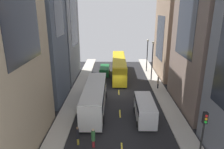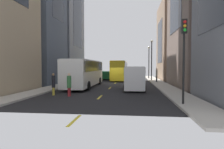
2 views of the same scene
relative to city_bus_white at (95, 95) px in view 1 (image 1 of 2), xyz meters
name	(u,v)px [view 1 (image 1 of 2)]	position (x,y,z in m)	size (l,w,h in m)	color
ground_plane	(119,92)	(3.31, 5.82, -2.01)	(39.63, 39.63, 0.00)	black
sidewalk_west	(77,92)	(-3.39, 5.82, -1.93)	(2.23, 44.00, 0.15)	#B2ADA3
sidewalk_east	(161,92)	(10.00, 5.82, -1.93)	(2.23, 44.00, 0.15)	#B2ADA3
lane_stripe_1	(122,149)	(3.31, -8.18, -2.00)	(0.16, 2.00, 0.01)	yellow
lane_stripe_2	(120,114)	(3.31, -1.18, -2.00)	(0.16, 2.00, 0.01)	yellow
lane_stripe_3	(119,92)	(3.31, 5.82, -2.00)	(0.16, 2.00, 0.01)	yellow
lane_stripe_4	(118,78)	(3.31, 12.82, -2.00)	(0.16, 2.00, 0.01)	yellow
lane_stripe_5	(118,68)	(3.31, 19.82, -2.00)	(0.16, 2.00, 0.01)	yellow
lane_stripe_6	(117,61)	(3.31, 26.82, -2.00)	(0.16, 2.00, 0.01)	yellow
building_west_2	(53,0)	(-8.13, 13.05, 12.21)	(6.92, 10.04, 28.44)	slate
building_east_2	(182,38)	(15.60, 15.09, 5.44)	(8.64, 11.10, 14.89)	#937760
city_bus_white	(95,95)	(0.00, 0.00, 0.00)	(2.80, 11.64, 3.35)	silver
streetcar_yellow	(119,65)	(3.48, 14.48, 0.12)	(2.70, 14.43, 3.59)	yellow
delivery_van_white	(145,108)	(6.22, -2.58, -0.49)	(2.26, 5.68, 2.58)	white
car_green_0	(105,70)	(0.60, 15.14, -1.04)	(2.02, 4.77, 1.63)	#1E7238
pedestrian_crossing_near	(78,135)	(-0.99, -7.51, -0.95)	(0.30, 0.30, 1.98)	gold
pedestrian_waiting_curb	(158,82)	(9.81, 7.28, -0.67)	(0.29, 0.29, 2.20)	black
pedestrian_crossing_mid	(93,138)	(0.57, -7.84, -0.95)	(0.37, 0.37, 2.01)	maroon
traffic_light_near_corner	(203,132)	(9.29, -11.16, 1.94)	(0.32, 0.44, 5.42)	black
streetlamp_near	(152,57)	(9.39, 11.34, 2.56)	(0.44, 0.44, 7.23)	black
streetlamp_far	(147,52)	(9.39, 17.27, 2.27)	(0.44, 0.44, 6.70)	black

